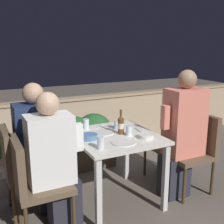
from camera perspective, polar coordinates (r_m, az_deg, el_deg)
name	(u,v)px	position (r m, az deg, el deg)	size (l,w,h in m)	color
ground_plane	(115,200)	(3.09, 0.56, -17.42)	(16.00, 16.00, 0.00)	#665B51
parapet_wall	(67,124)	(4.27, -9.11, -2.49)	(9.00, 0.18, 0.81)	tan
dining_table	(115,145)	(2.82, 0.59, -6.71)	(0.80, 0.86, 0.72)	silver
planter_hedge	(73,140)	(3.64, -7.88, -5.70)	(1.05, 0.47, 0.71)	brown
chair_left_near	(32,178)	(2.46, -16.02, -12.79)	(0.45, 0.44, 0.86)	brown
person_white_polo	(55,163)	(2.46, -11.56, -10.03)	(0.47, 0.26, 1.23)	#282833
chair_left_far	(19,164)	(2.76, -18.31, -9.94)	(0.45, 0.44, 0.86)	brown
person_navy_jumper	(40,148)	(2.75, -14.39, -7.17)	(0.47, 0.26, 1.26)	#282833
chair_right_near	(195,145)	(3.20, 16.48, -6.51)	(0.45, 0.44, 0.86)	brown
person_coral_top	(182,134)	(3.02, 13.96, -4.38)	(0.49, 0.26, 1.34)	#282833
chair_right_far	(175,137)	(3.42, 12.69, -4.90)	(0.45, 0.44, 0.86)	brown
beer_bottle	(121,125)	(2.79, 1.80, -2.60)	(0.06, 0.06, 0.25)	brown
plate_0	(123,142)	(2.57, 2.31, -6.21)	(0.22, 0.22, 0.01)	silver
plate_1	(103,133)	(2.83, -1.89, -4.27)	(0.21, 0.21, 0.01)	silver
plate_2	(80,132)	(2.88, -6.48, -4.03)	(0.19, 0.19, 0.01)	white
bowl_0	(88,136)	(2.67, -4.80, -4.92)	(0.17, 0.17, 0.05)	#4C709E
bowl_1	(146,136)	(2.70, 6.83, -4.84)	(0.14, 0.14, 0.04)	silver
glass_cup_0	(86,124)	(2.99, -5.33, -2.38)	(0.06, 0.06, 0.10)	silver
glass_cup_1	(129,131)	(2.76, 3.49, -3.80)	(0.06, 0.06, 0.10)	silver
glass_cup_2	(101,143)	(2.41, -2.33, -6.30)	(0.06, 0.06, 0.11)	silver
glass_cup_3	(117,125)	(2.96, 1.03, -2.60)	(0.07, 0.07, 0.09)	silver
fork_0	(138,130)	(2.93, 5.39, -3.68)	(0.05, 0.17, 0.01)	silver
fork_1	(98,127)	(3.03, -2.81, -3.03)	(0.14, 0.13, 0.01)	silver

